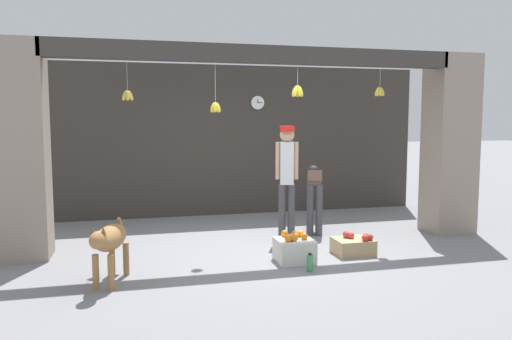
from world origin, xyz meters
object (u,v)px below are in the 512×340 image
shopkeeper (287,172)px  water_bottle (310,263)px  dog (109,240)px  worker_stooping (314,190)px  fruit_crate_oranges (294,249)px  wall_clock (258,103)px  fruit_crate_apples (353,245)px

shopkeeper → water_bottle: size_ratio=7.59×
dog → worker_stooping: (3.11, 1.82, 0.21)m
fruit_crate_oranges → wall_clock: (0.38, 3.37, 1.98)m
fruit_crate_oranges → water_bottle: 0.45m
shopkeeper → wall_clock: size_ratio=6.37×
wall_clock → dog: bearing=-125.8°
fruit_crate_apples → water_bottle: size_ratio=2.24×
worker_stooping → wall_clock: size_ratio=3.87×
shopkeeper → fruit_crate_apples: size_ratio=3.39×
worker_stooping → water_bottle: bearing=-93.5°
dog → fruit_crate_apples: dog is taller
worker_stooping → fruit_crate_oranges: (-0.84, -1.51, -0.53)m
shopkeeper → worker_stooping: (0.58, 0.35, -0.33)m
shopkeeper → fruit_crate_oranges: (-0.26, -1.16, -0.87)m
shopkeeper → fruit_crate_oranges: size_ratio=3.74×
fruit_crate_oranges → wall_clock: size_ratio=1.70×
dog → shopkeeper: shopkeeper is taller
worker_stooping → fruit_crate_apples: size_ratio=2.06×
water_bottle → wall_clock: size_ratio=0.84×
dog → wall_clock: bearing=160.9°
fruit_crate_apples → wall_clock: 3.84m
dog → wall_clock: size_ratio=3.66×
shopkeeper → fruit_crate_apples: 1.50m
shopkeeper → water_bottle: 1.87m
fruit_crate_oranges → fruit_crate_apples: size_ratio=0.91×
shopkeeper → water_bottle: shopkeeper is taller
dog → fruit_crate_oranges: size_ratio=2.15×
wall_clock → water_bottle: bearing=-95.0°
wall_clock → shopkeeper: bearing=-92.9°
water_bottle → fruit_crate_apples: bearing=35.0°
fruit_crate_oranges → shopkeeper: bearing=77.2°
worker_stooping → water_bottle: size_ratio=4.62×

